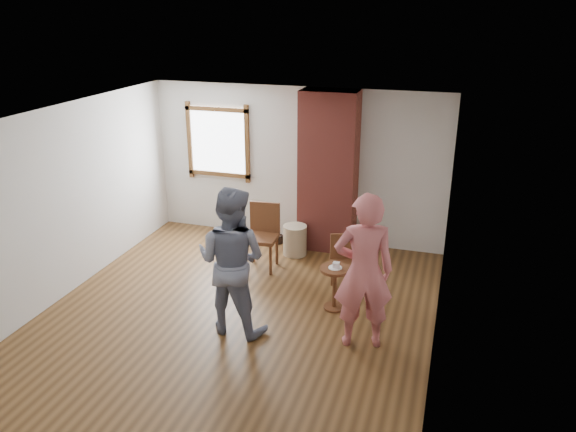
% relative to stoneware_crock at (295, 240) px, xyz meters
% --- Properties ---
extents(ground, '(5.50, 5.50, 0.00)m').
position_rel_stoneware_crock_xyz_m(ground, '(-0.18, -2.05, -0.25)').
color(ground, brown).
rests_on(ground, ground).
extents(room_shell, '(5.04, 5.52, 2.62)m').
position_rel_stoneware_crock_xyz_m(room_shell, '(-0.24, -1.45, 1.56)').
color(room_shell, silver).
rests_on(room_shell, ground).
extents(brick_chimney, '(0.90, 0.50, 2.60)m').
position_rel_stoneware_crock_xyz_m(brick_chimney, '(0.42, 0.45, 1.05)').
color(brick_chimney, '#AC473D').
rests_on(brick_chimney, ground).
extents(stoneware_crock, '(0.48, 0.48, 0.49)m').
position_rel_stoneware_crock_xyz_m(stoneware_crock, '(0.00, 0.00, 0.00)').
color(stoneware_crock, tan).
rests_on(stoneware_crock, ground).
extents(dark_pot, '(0.15, 0.15, 0.14)m').
position_rel_stoneware_crock_xyz_m(dark_pot, '(-0.39, 0.35, -0.18)').
color(dark_pot, black).
rests_on(dark_pot, ground).
extents(dining_chair_left, '(0.50, 0.50, 1.01)m').
position_rel_stoneware_crock_xyz_m(dining_chair_left, '(-0.35, -0.56, 0.32)').
color(dining_chair_left, brown).
rests_on(dining_chair_left, ground).
extents(dining_chair_right, '(0.48, 0.48, 0.80)m').
position_rel_stoneware_crock_xyz_m(dining_chair_right, '(0.99, -0.91, 0.20)').
color(dining_chair_right, brown).
rests_on(dining_chair_right, ground).
extents(side_table, '(0.40, 0.40, 0.60)m').
position_rel_stoneware_crock_xyz_m(side_table, '(1.00, -1.51, 0.16)').
color(side_table, brown).
rests_on(side_table, ground).
extents(cake_plate, '(0.18, 0.18, 0.01)m').
position_rel_stoneware_crock_xyz_m(cake_plate, '(1.00, -1.51, 0.36)').
color(cake_plate, white).
rests_on(cake_plate, side_table).
extents(cake_slice, '(0.08, 0.07, 0.06)m').
position_rel_stoneware_crock_xyz_m(cake_slice, '(1.01, -1.51, 0.39)').
color(cake_slice, white).
rests_on(cake_slice, cake_plate).
extents(man, '(0.96, 0.78, 1.86)m').
position_rel_stoneware_crock_xyz_m(man, '(-0.10, -2.36, 0.68)').
color(man, '#121A33').
rests_on(man, ground).
extents(person_pink, '(0.80, 0.64, 1.91)m').
position_rel_stoneware_crock_xyz_m(person_pink, '(1.48, -2.22, 0.71)').
color(person_pink, '#CA6568').
rests_on(person_pink, ground).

